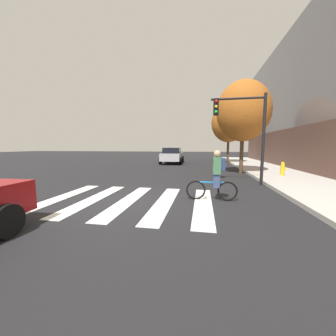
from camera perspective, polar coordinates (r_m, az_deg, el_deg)
ground_plane at (r=6.88m, az=-12.72°, el=-9.15°), size 120.00×120.00×0.00m
crosswalk_stripes at (r=6.82m, az=-11.46°, el=-9.20°), size 5.51×4.08×0.01m
sedan_mid at (r=20.99m, az=1.21°, el=3.69°), size 2.37×4.85×1.66m
cyclist at (r=6.76m, az=13.61°, el=-2.15°), size 1.71×0.36×1.69m
traffic_light_near at (r=9.99m, az=21.40°, el=11.89°), size 2.47×0.28×4.20m
fire_hydrant at (r=13.08m, az=30.23°, el=-0.19°), size 0.33×0.22×0.78m
street_tree_near at (r=14.05m, az=20.93°, el=15.07°), size 3.38×3.38×6.00m
street_tree_mid at (r=22.03m, az=17.18°, el=12.40°), size 3.54×3.54×6.30m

